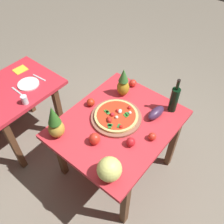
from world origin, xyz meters
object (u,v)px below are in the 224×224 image
tomato_beside_pepper (91,102)px  pineapple_left (55,123)px  bell_pepper (95,139)px  napkin_folded (20,70)px  tomato_at_corner (133,83)px  drinking_glass_water (25,100)px  melon (109,169)px  pineapple_right (123,84)px  wine_bottle (174,99)px  tomato_by_bottle (152,136)px  pizza (116,116)px  background_table (14,98)px  fork_utensil (17,91)px  dinner_plate (28,84)px  tomato_near_board (131,142)px  pizza_board (116,117)px  eggplant (156,113)px  knife_utensil (39,78)px  display_table (118,129)px

tomato_beside_pepper → pineapple_left: bearing=-177.2°
bell_pepper → napkin_folded: 1.31m
tomato_at_corner → drinking_glass_water: (-0.86, 0.65, 0.01)m
melon → pineapple_right: bearing=31.2°
melon → napkin_folded: bearing=77.1°
wine_bottle → tomato_by_bottle: 0.42m
pizza → tomato_beside_pepper: bearing=94.1°
background_table → melon: 1.42m
tomato_by_bottle → tomato_beside_pepper: tomato_beside_pepper is taller
pizza → fork_utensil: 1.06m
wine_bottle → drinking_glass_water: (-0.82, 1.13, -0.09)m
background_table → dinner_plate: (0.16, -0.09, 0.14)m
pineapple_right → tomato_beside_pepper: 0.36m
pineapple_right → tomato_near_board: pineapple_right is taller
pizza_board → wine_bottle: wine_bottle is taller
pizza → melon: (-0.48, -0.32, 0.05)m
pineapple_right → eggplant: bearing=-96.4°
pineapple_right → knife_utensil: pineapple_right is taller
wine_bottle → pineapple_left: 1.06m
bell_pepper → tomato_by_bottle: (0.33, -0.35, -0.01)m
wine_bottle → tomato_at_corner: bearing=84.9°
pizza → pineapple_left: bearing=149.5°
bell_pepper → tomato_by_bottle: bearing=-46.6°
background_table → dinner_plate: size_ratio=4.25×
bell_pepper → tomato_beside_pepper: (0.30, 0.32, -0.01)m
background_table → drinking_glass_water: size_ratio=10.18×
knife_utensil → pineapple_right: bearing=-71.8°
tomato_by_bottle → drinking_glass_water: bearing=109.3°
display_table → eggplant: eggplant is taller
wine_bottle → tomato_by_bottle: wine_bottle is taller
background_table → dinner_plate: 0.23m
tomato_near_board → eggplant: bearing=1.7°
tomato_near_board → tomato_by_bottle: bearing=-32.7°
tomato_by_bottle → eggplant: bearing=26.0°
pineapple_right → bell_pepper: bearing=-163.8°
pineapple_right → fork_utensil: (-0.65, 0.85, -0.13)m
pizza_board → wine_bottle: bearing=-38.8°
wine_bottle → melon: size_ratio=1.92×
display_table → tomato_beside_pepper: (0.01, 0.34, 0.14)m
napkin_folded → tomato_beside_pepper: bearing=-84.6°
display_table → tomato_beside_pepper: 0.36m
tomato_beside_pepper → tomato_at_corner: bearing=-16.6°
display_table → melon: 0.56m
melon → bell_pepper: 0.33m
background_table → tomato_near_board: tomato_near_board is taller
pineapple_left → fork_utensil: 0.75m
tomato_by_bottle → dinner_plate: 1.39m
melon → tomato_at_corner: 1.05m
eggplant → pineapple_left: bearing=143.2°
eggplant → pizza: bearing=133.8°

